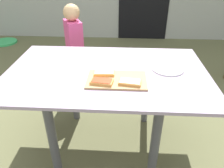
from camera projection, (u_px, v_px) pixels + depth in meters
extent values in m
plane|color=#636541|center=(108.00, 144.00, 1.89)|extent=(16.00, 16.00, 0.00)
cube|color=#A28EA9|center=(107.00, 72.00, 1.53)|extent=(1.41, 0.89, 0.02)
cylinder|color=#4C4C51|center=(53.00, 142.00, 1.45)|extent=(0.06, 0.06, 0.69)
cylinder|color=#4C4C51|center=(155.00, 146.00, 1.41)|extent=(0.06, 0.06, 0.69)
cylinder|color=#4C4C51|center=(74.00, 88.00, 2.02)|extent=(0.06, 0.06, 0.69)
cylinder|color=#4C4C51|center=(147.00, 91.00, 1.99)|extent=(0.06, 0.06, 0.69)
cube|color=tan|center=(117.00, 80.00, 1.41)|extent=(0.38, 0.24, 0.01)
cube|color=#E69F4C|center=(102.00, 82.00, 1.35)|extent=(0.15, 0.10, 0.02)
cube|color=#B23516|center=(102.00, 80.00, 1.35)|extent=(0.13, 0.09, 0.00)
cube|color=#E69F4C|center=(104.00, 73.00, 1.45)|extent=(0.14, 0.08, 0.02)
cube|color=#FAE4A6|center=(104.00, 72.00, 1.45)|extent=(0.13, 0.08, 0.00)
cube|color=#E69F4C|center=(130.00, 82.00, 1.35)|extent=(0.15, 0.10, 0.02)
cube|color=#FAE4A6|center=(130.00, 81.00, 1.34)|extent=(0.13, 0.09, 0.00)
cylinder|color=white|center=(168.00, 69.00, 1.54)|extent=(0.23, 0.23, 0.01)
cylinder|color=navy|center=(76.00, 72.00, 2.54)|extent=(0.09, 0.09, 0.46)
cylinder|color=navy|center=(79.00, 78.00, 2.43)|extent=(0.09, 0.09, 0.46)
cube|color=#E54C8C|center=(74.00, 39.00, 2.27)|extent=(0.23, 0.28, 0.39)
sphere|color=#DBAD76|center=(71.00, 12.00, 2.13)|extent=(0.16, 0.16, 0.16)
cylinder|color=#3EC269|center=(5.00, 42.00, 4.03)|extent=(0.43, 0.43, 0.03)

